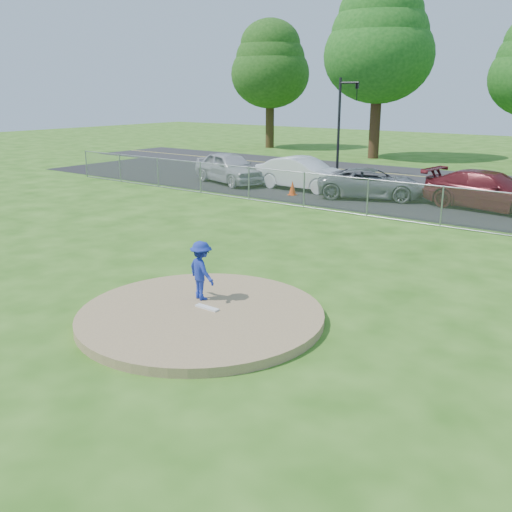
{
  "coord_description": "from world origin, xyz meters",
  "views": [
    {
      "loc": [
        8.02,
        -8.56,
        4.85
      ],
      "look_at": [
        0.0,
        2.0,
        1.0
      ],
      "focal_mm": 40.0,
      "sensor_mm": 36.0,
      "label": 1
    }
  ],
  "objects_px": {
    "parked_car_silver": "(230,168)",
    "pitcher": "(201,270)",
    "traffic_cone": "(292,188)",
    "parked_car_darkred": "(490,191)",
    "parked_car_white": "(303,174)",
    "parked_car_gray": "(372,183)",
    "tree_left": "(380,41)",
    "traffic_signal_left": "(343,117)",
    "tree_far_left": "(270,64)"
  },
  "relations": [
    {
      "from": "traffic_cone",
      "to": "parked_car_white",
      "type": "height_order",
      "value": "parked_car_white"
    },
    {
      "from": "pitcher",
      "to": "parked_car_darkred",
      "type": "relative_size",
      "value": 0.25
    },
    {
      "from": "tree_left",
      "to": "traffic_cone",
      "type": "height_order",
      "value": "tree_left"
    },
    {
      "from": "parked_car_darkred",
      "to": "parked_car_gray",
      "type": "bearing_deg",
      "value": 102.89
    },
    {
      "from": "parked_car_silver",
      "to": "parked_car_darkred",
      "type": "bearing_deg",
      "value": -68.37
    },
    {
      "from": "parked_car_gray",
      "to": "parked_car_darkred",
      "type": "height_order",
      "value": "parked_car_darkred"
    },
    {
      "from": "parked_car_white",
      "to": "parked_car_darkred",
      "type": "relative_size",
      "value": 0.89
    },
    {
      "from": "parked_car_white",
      "to": "parked_car_darkred",
      "type": "bearing_deg",
      "value": -84.94
    },
    {
      "from": "parked_car_white",
      "to": "tree_far_left",
      "type": "bearing_deg",
      "value": 42.39
    },
    {
      "from": "tree_far_left",
      "to": "traffic_signal_left",
      "type": "bearing_deg",
      "value": -39.73
    },
    {
      "from": "traffic_signal_left",
      "to": "parked_car_darkred",
      "type": "xyz_separation_m",
      "value": [
        10.26,
        -5.7,
        -2.55
      ]
    },
    {
      "from": "tree_left",
      "to": "pitcher",
      "type": "relative_size",
      "value": 9.1
    },
    {
      "from": "traffic_signal_left",
      "to": "parked_car_darkred",
      "type": "height_order",
      "value": "traffic_signal_left"
    },
    {
      "from": "traffic_cone",
      "to": "parked_car_silver",
      "type": "xyz_separation_m",
      "value": [
        -4.82,
        1.07,
        0.49
      ]
    },
    {
      "from": "parked_car_darkred",
      "to": "pitcher",
      "type": "bearing_deg",
      "value": 179.69
    },
    {
      "from": "tree_left",
      "to": "parked_car_silver",
      "type": "height_order",
      "value": "tree_left"
    },
    {
      "from": "traffic_signal_left",
      "to": "parked_car_silver",
      "type": "bearing_deg",
      "value": -114.86
    },
    {
      "from": "parked_car_white",
      "to": "pitcher",
      "type": "bearing_deg",
      "value": -153.07
    },
    {
      "from": "tree_left",
      "to": "parked_car_white",
      "type": "bearing_deg",
      "value": -77.09
    },
    {
      "from": "tree_left",
      "to": "traffic_signal_left",
      "type": "relative_size",
      "value": 2.24
    },
    {
      "from": "tree_far_left",
      "to": "parked_car_gray",
      "type": "xyz_separation_m",
      "value": [
        18.34,
        -17.23,
        -6.36
      ]
    },
    {
      "from": "parked_car_silver",
      "to": "parked_car_white",
      "type": "relative_size",
      "value": 0.99
    },
    {
      "from": "parked_car_darkred",
      "to": "tree_far_left",
      "type": "bearing_deg",
      "value": 61.58
    },
    {
      "from": "parked_car_silver",
      "to": "parked_car_gray",
      "type": "height_order",
      "value": "parked_car_silver"
    },
    {
      "from": "tree_far_left",
      "to": "parked_car_white",
      "type": "relative_size",
      "value": 2.18
    },
    {
      "from": "parked_car_silver",
      "to": "parked_car_white",
      "type": "height_order",
      "value": "parked_car_silver"
    },
    {
      "from": "tree_left",
      "to": "parked_car_white",
      "type": "relative_size",
      "value": 2.54
    },
    {
      "from": "tree_left",
      "to": "parked_car_darkred",
      "type": "height_order",
      "value": "tree_left"
    },
    {
      "from": "tree_left",
      "to": "traffic_signal_left",
      "type": "distance_m",
      "value": 10.48
    },
    {
      "from": "tree_far_left",
      "to": "parked_car_darkred",
      "type": "relative_size",
      "value": 1.94
    },
    {
      "from": "parked_car_white",
      "to": "parked_car_gray",
      "type": "xyz_separation_m",
      "value": [
        3.86,
        -0.09,
        -0.13
      ]
    },
    {
      "from": "parked_car_silver",
      "to": "pitcher",
      "type": "bearing_deg",
      "value": -124.98
    },
    {
      "from": "pitcher",
      "to": "parked_car_white",
      "type": "relative_size",
      "value": 0.28
    },
    {
      "from": "traffic_signal_left",
      "to": "pitcher",
      "type": "bearing_deg",
      "value": -68.91
    },
    {
      "from": "tree_left",
      "to": "parked_car_silver",
      "type": "distance_m",
      "value": 17.4
    },
    {
      "from": "tree_far_left",
      "to": "parked_car_silver",
      "type": "xyz_separation_m",
      "value": [
        10.12,
        -17.72,
        -6.22
      ]
    },
    {
      "from": "traffic_cone",
      "to": "parked_car_silver",
      "type": "distance_m",
      "value": 4.96
    },
    {
      "from": "parked_car_white",
      "to": "traffic_signal_left",
      "type": "bearing_deg",
      "value": 13.6
    },
    {
      "from": "traffic_cone",
      "to": "parked_car_darkred",
      "type": "bearing_deg",
      "value": 13.75
    },
    {
      "from": "pitcher",
      "to": "traffic_cone",
      "type": "xyz_separation_m",
      "value": [
        -6.55,
        13.6,
        -0.53
      ]
    },
    {
      "from": "traffic_cone",
      "to": "parked_car_darkred",
      "type": "xyz_separation_m",
      "value": [
        8.56,
        2.09,
        0.46
      ]
    },
    {
      "from": "traffic_cone",
      "to": "parked_car_gray",
      "type": "bearing_deg",
      "value": 24.69
    },
    {
      "from": "traffic_signal_left",
      "to": "parked_car_gray",
      "type": "bearing_deg",
      "value": -50.72
    },
    {
      "from": "tree_left",
      "to": "parked_car_gray",
      "type": "height_order",
      "value": "tree_left"
    },
    {
      "from": "pitcher",
      "to": "parked_car_gray",
      "type": "bearing_deg",
      "value": -60.56
    },
    {
      "from": "tree_far_left",
      "to": "parked_car_gray",
      "type": "bearing_deg",
      "value": -43.23
    },
    {
      "from": "tree_left",
      "to": "parked_car_white",
      "type": "xyz_separation_m",
      "value": [
        3.47,
        -15.15,
        -7.42
      ]
    },
    {
      "from": "tree_left",
      "to": "parked_car_darkred",
      "type": "xyz_separation_m",
      "value": [
        12.5,
        -14.7,
        -7.43
      ]
    },
    {
      "from": "pitcher",
      "to": "traffic_signal_left",
      "type": "bearing_deg",
      "value": -51.22
    },
    {
      "from": "tree_far_left",
      "to": "parked_car_darkred",
      "type": "xyz_separation_m",
      "value": [
        23.5,
        -16.7,
        -6.25
      ]
    }
  ]
}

